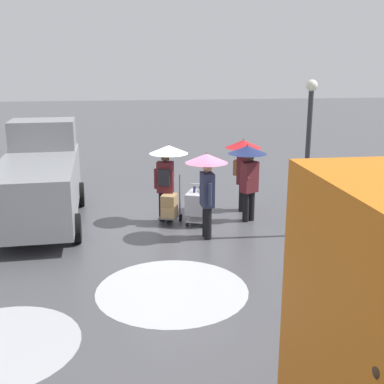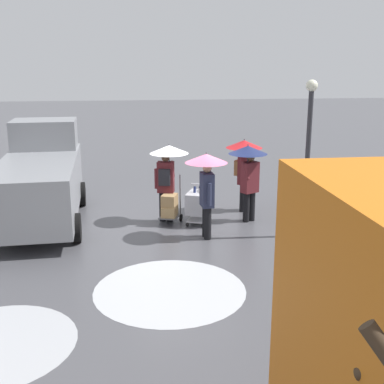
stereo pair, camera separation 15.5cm
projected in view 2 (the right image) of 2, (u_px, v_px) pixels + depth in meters
The scene contains 10 objects.
ground_plane at pixel (183, 227), 13.09m from camera, with size 90.00×90.00×0.00m, color #4C4C51.
slush_patch_near_cluster at pixel (170, 290), 9.50m from camera, with size 2.94×2.94×0.01m, color silver.
cargo_van_parked_right at pixel (41, 179), 13.36m from camera, with size 2.37×5.42×2.60m.
shopping_cart_vendor at pixel (198, 203), 13.25m from camera, with size 0.82×0.96×1.04m.
hand_dolly_boxes at pixel (170, 206), 13.27m from camera, with size 0.71×0.83×1.32m.
pedestrian_pink_side at pixel (167, 165), 13.22m from camera, with size 1.04×1.04×2.15m.
pedestrian_black_side at pixel (207, 175), 11.97m from camera, with size 1.04×1.04×2.15m.
pedestrian_white_side at pixel (249, 165), 13.18m from camera, with size 1.04×1.04×2.15m.
pedestrian_far_side at pixel (244, 159), 14.13m from camera, with size 1.04×1.04×2.15m.
street_lamp at pixel (308, 143), 11.84m from camera, with size 0.28×0.28×3.86m.
Camera 2 is at (1.37, 12.34, 4.26)m, focal length 46.14 mm.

